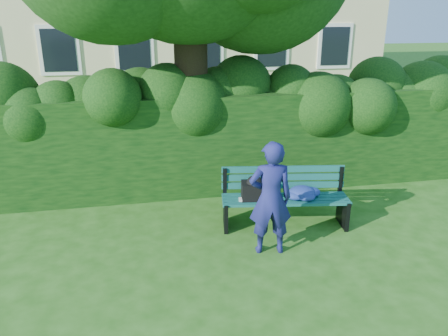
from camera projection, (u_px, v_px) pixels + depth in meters
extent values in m
plane|color=#235613|center=(232.00, 244.00, 6.29)|extent=(80.00, 80.00, 0.00)
cube|color=white|center=(59.00, 50.00, 14.18)|extent=(1.30, 0.08, 1.60)
cube|color=black|center=(59.00, 50.00, 14.14)|extent=(1.05, 0.04, 1.35)
cube|color=white|center=(134.00, 49.00, 14.62)|extent=(1.30, 0.08, 1.60)
cube|color=black|center=(134.00, 49.00, 14.58)|extent=(1.05, 0.04, 1.35)
cube|color=white|center=(205.00, 48.00, 15.06)|extent=(1.30, 0.08, 1.60)
cube|color=black|center=(205.00, 48.00, 15.03)|extent=(1.05, 0.04, 1.35)
cube|color=white|center=(272.00, 47.00, 15.50)|extent=(1.30, 0.08, 1.60)
cube|color=black|center=(272.00, 47.00, 15.47)|extent=(1.05, 0.04, 1.35)
cube|color=white|center=(335.00, 46.00, 15.95)|extent=(1.30, 0.08, 1.60)
cube|color=black|center=(335.00, 46.00, 15.91)|extent=(1.05, 0.04, 1.35)
cube|color=black|center=(207.00, 142.00, 8.02)|extent=(10.00, 1.00, 1.80)
cylinder|color=black|center=(191.00, 70.00, 7.50)|extent=(0.57, 0.57, 4.43)
cube|color=#115255|center=(287.00, 204.00, 6.50)|extent=(1.92, 0.40, 0.04)
cube|color=#115255|center=(286.00, 201.00, 6.62)|extent=(1.92, 0.40, 0.04)
cube|color=#115255|center=(285.00, 198.00, 6.73)|extent=(1.92, 0.40, 0.04)
cube|color=#115255|center=(283.00, 195.00, 6.84)|extent=(1.92, 0.40, 0.04)
cube|color=#115255|center=(283.00, 185.00, 6.87)|extent=(1.91, 0.33, 0.10)
cube|color=#115255|center=(283.00, 177.00, 6.84)|extent=(1.91, 0.33, 0.10)
cube|color=#115255|center=(283.00, 169.00, 6.81)|extent=(1.91, 0.33, 0.10)
cube|color=black|center=(225.00, 214.00, 6.71)|extent=(0.14, 0.50, 0.44)
cube|color=black|center=(225.00, 182.00, 6.81)|extent=(0.07, 0.07, 0.45)
cube|color=black|center=(226.00, 202.00, 6.59)|extent=(0.12, 0.42, 0.05)
cube|color=black|center=(343.00, 212.00, 6.78)|extent=(0.14, 0.50, 0.44)
cube|color=black|center=(341.00, 180.00, 6.88)|extent=(0.07, 0.07, 0.45)
cube|color=black|center=(345.00, 200.00, 6.66)|extent=(0.12, 0.42, 0.05)
cube|color=white|center=(245.00, 199.00, 6.59)|extent=(0.20, 0.16, 0.02)
cube|color=black|center=(255.00, 191.00, 6.60)|extent=(0.43, 0.35, 0.26)
imported|color=navy|center=(270.00, 198.00, 5.83)|extent=(0.63, 0.45, 1.59)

